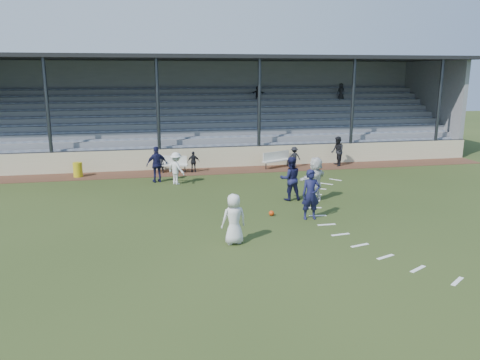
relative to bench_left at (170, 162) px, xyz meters
name	(u,v)px	position (x,y,z in m)	size (l,w,h in m)	color
ground	(253,230)	(2.47, -10.62, -0.58)	(90.00, 90.00, 0.00)	#2D3B18
cinder_track	(213,171)	(2.47, -0.12, -0.57)	(34.00, 2.00, 0.02)	#4E2D1F
retaining_wall	(211,158)	(2.47, 0.93, 0.02)	(34.00, 0.18, 1.20)	beige
bench_left	(170,162)	(0.00, 0.00, 0.00)	(2.04, 0.94, 0.95)	silver
bench_right	(276,158)	(6.36, 0.16, 0.00)	(1.98, 1.27, 0.95)	silver
trash_bin	(78,170)	(-5.01, -0.22, -0.17)	(0.50, 0.50, 0.80)	gold
football	(272,213)	(3.56, -9.12, -0.48)	(0.21, 0.21, 0.21)	red
player_white_lead	(234,219)	(1.51, -11.86, 0.28)	(0.84, 0.55, 1.72)	silver
player_navy_lead	(311,195)	(4.95, -9.80, 0.40)	(0.72, 0.47, 1.98)	#16173E
player_navy_mid	(290,179)	(5.00, -6.97, 0.40)	(0.96, 0.75, 1.98)	#16173E
player_white_wing	(176,168)	(0.18, -2.93, 0.24)	(1.07, 0.61, 1.66)	silver
player_navy_wing	(157,164)	(-0.77, -2.26, 0.36)	(1.10, 0.46, 1.88)	#16173E
player_white_back	(315,179)	(6.05, -7.31, 0.41)	(1.85, 0.59, 1.99)	silver
official	(337,151)	(10.13, -0.09, 0.33)	(0.87, 0.68, 1.79)	black
sub_left_near	(161,164)	(-0.51, -0.13, -0.06)	(0.37, 0.24, 1.01)	black
sub_left_far	(194,162)	(1.33, -0.24, 0.04)	(0.70, 0.29, 1.20)	black
sub_right	(294,157)	(7.41, -0.01, 0.06)	(0.80, 0.46, 1.24)	black
grandstand	(201,123)	(2.47, 5.64, 1.62)	(34.60, 9.00, 6.61)	gray
penalty_arc	(358,223)	(6.59, -10.62, -0.58)	(3.89, 14.63, 0.01)	white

